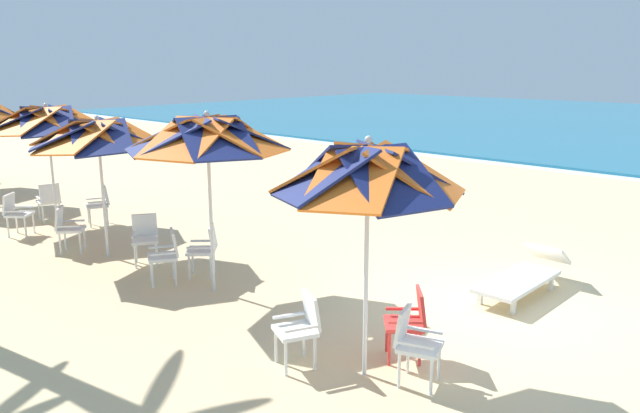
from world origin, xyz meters
name	(u,v)px	position (x,y,z in m)	size (l,w,h in m)	color
ground_plane	(485,311)	(0.00, 0.00, 0.00)	(80.00, 80.00, 0.00)	beige
beach_umbrella_0	(368,173)	(-0.10, -2.57, 2.31)	(2.09, 2.09, 2.71)	silver
plastic_chair_0	(409,320)	(0.04, -1.91, 0.50)	(0.63, 0.63, 0.87)	red
plastic_chair_1	(301,325)	(-0.78, -2.90, 0.50)	(0.58, 0.60, 0.87)	white
plastic_chair_2	(414,341)	(0.40, -2.34, 0.50)	(0.59, 0.56, 0.87)	white
beach_umbrella_1	(208,136)	(-3.45, -2.14, 2.40)	(2.43, 2.43, 2.77)	silver
plastic_chair_3	(205,247)	(-4.08, -1.82, 0.50)	(0.63, 0.63, 0.87)	white
plastic_chair_4	(167,253)	(-4.27, -2.43, 0.50)	(0.60, 0.62, 0.87)	white
beach_umbrella_2	(98,135)	(-6.24, -2.41, 2.21)	(2.42, 2.42, 2.56)	silver
plastic_chair_5	(67,226)	(-7.02, -2.77, 0.50)	(0.63, 0.63, 0.87)	white
plastic_chair_6	(145,236)	(-5.41, -2.12, 0.50)	(0.62, 0.61, 0.87)	white
beach_umbrella_3	(47,120)	(-9.12, -2.06, 2.27)	(2.60, 2.60, 2.63)	silver
plastic_chair_7	(100,202)	(-8.46, -1.37, 0.50)	(0.57, 0.59, 0.87)	white
plastic_chair_8	(49,200)	(-9.53, -2.02, 0.50)	(0.54, 0.51, 0.87)	white
plastic_chair_9	(16,212)	(-8.90, -2.96, 0.50)	(0.63, 0.63, 0.87)	white
sun_lounger_1	(524,276)	(0.07, 1.04, 0.28)	(0.65, 2.15, 0.62)	white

